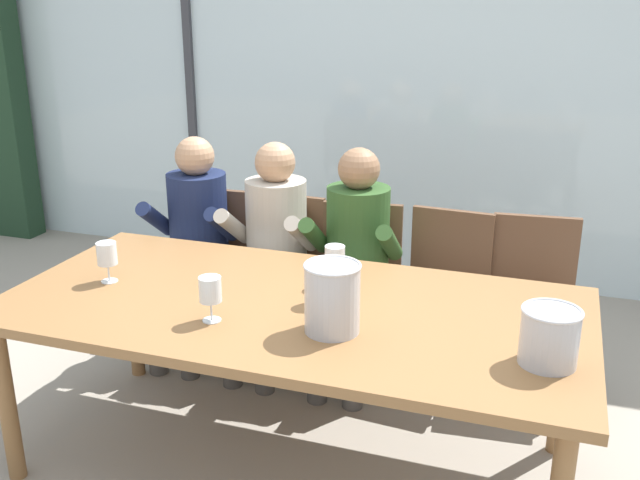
{
  "coord_description": "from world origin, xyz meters",
  "views": [
    {
      "loc": [
        0.94,
        -2.4,
        1.88
      ],
      "look_at": [
        0.0,
        0.35,
        0.89
      ],
      "focal_mm": 40.03,
      "sensor_mm": 36.0,
      "label": 1
    }
  ],
  "objects_px": {
    "chair_center": "(359,276)",
    "chair_right_of_center": "(445,285)",
    "wine_glass_by_right_taster": "(107,255)",
    "person_beige_jumper": "(271,242)",
    "person_olive_shirt": "(354,252)",
    "dining_table": "(292,318)",
    "ice_bucket_primary": "(550,336)",
    "wine_glass_near_bucket": "(335,258)",
    "chair_near_curtain": "(208,257)",
    "ice_bucket_secondary": "(332,297)",
    "wine_glass_by_left_taster": "(326,273)",
    "chair_left_of_center": "(282,264)",
    "wine_glass_center_pour": "(210,290)",
    "chair_near_window_right": "(532,293)",
    "person_navy_polo": "(193,233)"
  },
  "relations": [
    {
      "from": "chair_near_curtain",
      "to": "wine_glass_center_pour",
      "type": "xyz_separation_m",
      "value": [
        0.65,
        -1.19,
        0.36
      ]
    },
    {
      "from": "wine_glass_near_bucket",
      "to": "wine_glass_center_pour",
      "type": "height_order",
      "value": "same"
    },
    {
      "from": "chair_left_of_center",
      "to": "wine_glass_center_pour",
      "type": "distance_m",
      "value": 1.28
    },
    {
      "from": "chair_left_of_center",
      "to": "wine_glass_near_bucket",
      "type": "relative_size",
      "value": 5.02
    },
    {
      "from": "chair_center",
      "to": "ice_bucket_primary",
      "type": "distance_m",
      "value": 1.52
    },
    {
      "from": "person_beige_jumper",
      "to": "person_olive_shirt",
      "type": "bearing_deg",
      "value": 0.59
    },
    {
      "from": "chair_near_curtain",
      "to": "ice_bucket_secondary",
      "type": "height_order",
      "value": "ice_bucket_secondary"
    },
    {
      "from": "dining_table",
      "to": "chair_right_of_center",
      "type": "bearing_deg",
      "value": 64.5
    },
    {
      "from": "chair_left_of_center",
      "to": "ice_bucket_primary",
      "type": "relative_size",
      "value": 4.42
    },
    {
      "from": "chair_center",
      "to": "chair_right_of_center",
      "type": "xyz_separation_m",
      "value": [
        0.45,
        0.02,
        0.0
      ]
    },
    {
      "from": "chair_left_of_center",
      "to": "person_beige_jumper",
      "type": "bearing_deg",
      "value": -87.97
    },
    {
      "from": "chair_near_curtain",
      "to": "chair_left_of_center",
      "type": "bearing_deg",
      "value": -0.2
    },
    {
      "from": "chair_right_of_center",
      "to": "person_olive_shirt",
      "type": "bearing_deg",
      "value": -158.87
    },
    {
      "from": "dining_table",
      "to": "ice_bucket_primary",
      "type": "xyz_separation_m",
      "value": [
        0.97,
        -0.19,
        0.16
      ]
    },
    {
      "from": "wine_glass_by_right_taster",
      "to": "chair_center",
      "type": "bearing_deg",
      "value": 49.94
    },
    {
      "from": "wine_glass_center_pour",
      "to": "chair_left_of_center",
      "type": "bearing_deg",
      "value": 99.8
    },
    {
      "from": "chair_near_window_right",
      "to": "person_beige_jumper",
      "type": "relative_size",
      "value": 0.73
    },
    {
      "from": "dining_table",
      "to": "wine_glass_center_pour",
      "type": "height_order",
      "value": "wine_glass_center_pour"
    },
    {
      "from": "person_beige_jumper",
      "to": "person_olive_shirt",
      "type": "xyz_separation_m",
      "value": [
        0.45,
        0.0,
        0.0
      ]
    },
    {
      "from": "wine_glass_by_right_taster",
      "to": "wine_glass_center_pour",
      "type": "bearing_deg",
      "value": -19.45
    },
    {
      "from": "chair_right_of_center",
      "to": "wine_glass_by_right_taster",
      "type": "relative_size",
      "value": 5.02
    },
    {
      "from": "chair_center",
      "to": "wine_glass_center_pour",
      "type": "bearing_deg",
      "value": -108.33
    },
    {
      "from": "chair_near_window_right",
      "to": "wine_glass_by_right_taster",
      "type": "xyz_separation_m",
      "value": [
        -1.69,
        -1.04,
        0.35
      ]
    },
    {
      "from": "chair_near_curtain",
      "to": "person_olive_shirt",
      "type": "distance_m",
      "value": 0.91
    },
    {
      "from": "dining_table",
      "to": "chair_near_curtain",
      "type": "height_order",
      "value": "chair_near_curtain"
    },
    {
      "from": "chair_center",
      "to": "wine_glass_center_pour",
      "type": "relative_size",
      "value": 5.02
    },
    {
      "from": "wine_glass_center_pour",
      "to": "chair_near_curtain",
      "type": "bearing_deg",
      "value": 118.57
    },
    {
      "from": "person_beige_jumper",
      "to": "wine_glass_near_bucket",
      "type": "bearing_deg",
      "value": -47.37
    },
    {
      "from": "chair_near_window_right",
      "to": "ice_bucket_primary",
      "type": "distance_m",
      "value": 1.23
    },
    {
      "from": "dining_table",
      "to": "wine_glass_by_left_taster",
      "type": "xyz_separation_m",
      "value": [
        0.13,
        0.05,
        0.19
      ]
    },
    {
      "from": "person_beige_jumper",
      "to": "person_olive_shirt",
      "type": "distance_m",
      "value": 0.45
    },
    {
      "from": "person_beige_jumper",
      "to": "wine_glass_by_right_taster",
      "type": "xyz_separation_m",
      "value": [
        -0.38,
        -0.87,
        0.18
      ]
    },
    {
      "from": "dining_table",
      "to": "ice_bucket_primary",
      "type": "bearing_deg",
      "value": -10.8
    },
    {
      "from": "wine_glass_by_left_taster",
      "to": "person_navy_polo",
      "type": "bearing_deg",
      "value": 142.64
    },
    {
      "from": "dining_table",
      "to": "ice_bucket_secondary",
      "type": "bearing_deg",
      "value": -38.74
    },
    {
      "from": "dining_table",
      "to": "person_navy_polo",
      "type": "relative_size",
      "value": 1.93
    },
    {
      "from": "chair_near_window_right",
      "to": "wine_glass_near_bucket",
      "type": "relative_size",
      "value": 5.02
    },
    {
      "from": "person_olive_shirt",
      "to": "wine_glass_by_left_taster",
      "type": "height_order",
      "value": "person_olive_shirt"
    },
    {
      "from": "wine_glass_near_bucket",
      "to": "wine_glass_by_right_taster",
      "type": "xyz_separation_m",
      "value": [
        -0.92,
        -0.27,
        -0.0
      ]
    },
    {
      "from": "chair_near_window_right",
      "to": "wine_glass_center_pour",
      "type": "relative_size",
      "value": 5.02
    },
    {
      "from": "chair_near_curtain",
      "to": "chair_right_of_center",
      "type": "bearing_deg",
      "value": -2.06
    },
    {
      "from": "ice_bucket_primary",
      "to": "chair_center",
      "type": "bearing_deg",
      "value": 130.44
    },
    {
      "from": "person_olive_shirt",
      "to": "chair_near_window_right",
      "type": "bearing_deg",
      "value": 9.6
    },
    {
      "from": "chair_right_of_center",
      "to": "ice_bucket_primary",
      "type": "relative_size",
      "value": 4.42
    },
    {
      "from": "chair_center",
      "to": "dining_table",
      "type": "bearing_deg",
      "value": -97.91
    },
    {
      "from": "wine_glass_center_pour",
      "to": "wine_glass_by_right_taster",
      "type": "distance_m",
      "value": 0.62
    },
    {
      "from": "wine_glass_near_bucket",
      "to": "wine_glass_by_right_taster",
      "type": "distance_m",
      "value": 0.96
    },
    {
      "from": "chair_left_of_center",
      "to": "person_olive_shirt",
      "type": "xyz_separation_m",
      "value": [
        0.45,
        -0.14,
        0.17
      ]
    },
    {
      "from": "chair_left_of_center",
      "to": "person_navy_polo",
      "type": "relative_size",
      "value": 0.73
    },
    {
      "from": "person_navy_polo",
      "to": "person_olive_shirt",
      "type": "relative_size",
      "value": 1.0
    }
  ]
}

